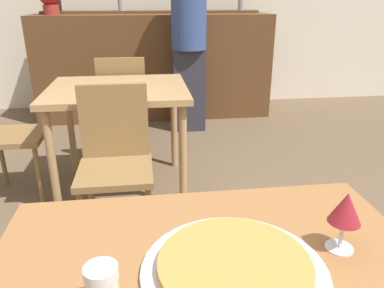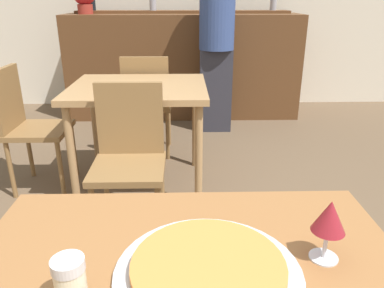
{
  "view_description": "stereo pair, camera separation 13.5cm",
  "coord_description": "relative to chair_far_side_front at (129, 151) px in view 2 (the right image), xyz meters",
  "views": [
    {
      "loc": [
        -0.14,
        -0.69,
        1.32
      ],
      "look_at": [
        0.02,
        0.55,
        0.83
      ],
      "focal_mm": 35.0,
      "sensor_mm": 36.0,
      "label": 1
    },
    {
      "loc": [
        -0.01,
        -0.7,
        1.32
      ],
      "look_at": [
        0.02,
        0.55,
        0.83
      ],
      "focal_mm": 35.0,
      "sensor_mm": 36.0,
      "label": 2
    }
  ],
  "objects": [
    {
      "name": "wine_glass",
      "position": [
        0.65,
        -1.21,
        0.33
      ],
      "size": [
        0.08,
        0.08,
        0.16
      ],
      "color": "silver",
      "rests_on": "dining_table_near"
    },
    {
      "name": "chair_far_side_back",
      "position": [
        0.0,
        1.13,
        0.0
      ],
      "size": [
        0.4,
        0.4,
        0.88
      ],
      "rotation": [
        0.0,
        0.0,
        3.14
      ],
      "color": "olive",
      "rests_on": "ground_plane"
    },
    {
      "name": "bar_counter",
      "position": [
        0.31,
        2.39,
        0.06
      ],
      "size": [
        2.6,
        0.56,
        1.14
      ],
      "color": "brown",
      "rests_on": "ground_plane"
    },
    {
      "name": "chair_far_side_front",
      "position": [
        0.0,
        0.0,
        0.0
      ],
      "size": [
        0.4,
        0.4,
        0.88
      ],
      "color": "olive",
      "rests_on": "ground_plane"
    },
    {
      "name": "dining_table_far",
      "position": [
        0.0,
        0.57,
        0.15
      ],
      "size": [
        0.92,
        0.79,
        0.76
      ],
      "color": "#A87F51",
      "rests_on": "ground_plane"
    },
    {
      "name": "cheese_shaker",
      "position": [
        0.07,
        -1.34,
        0.27
      ],
      "size": [
        0.07,
        0.07,
        0.11
      ],
      "color": "beige",
      "rests_on": "dining_table_near"
    },
    {
      "name": "chair_far_side_left",
      "position": [
        -0.79,
        0.57,
        0.0
      ],
      "size": [
        0.4,
        0.4,
        0.88
      ],
      "rotation": [
        0.0,
        0.0,
        1.57
      ],
      "color": "olive",
      "rests_on": "ground_plane"
    },
    {
      "name": "bar_back_shelf",
      "position": [
        0.32,
        2.53,
        0.68
      ],
      "size": [
        2.39,
        0.24,
        0.32
      ],
      "color": "brown",
      "rests_on": "bar_counter"
    },
    {
      "name": "pizza_tray",
      "position": [
        0.36,
        -1.26,
        0.23
      ],
      "size": [
        0.43,
        0.43,
        0.04
      ],
      "color": "#B7B7BC",
      "rests_on": "dining_table_near"
    },
    {
      "name": "person_standing",
      "position": [
        0.64,
        1.81,
        0.44
      ],
      "size": [
        0.34,
        0.34,
        1.74
      ],
      "color": "#2D2D38",
      "rests_on": "ground_plane"
    }
  ]
}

